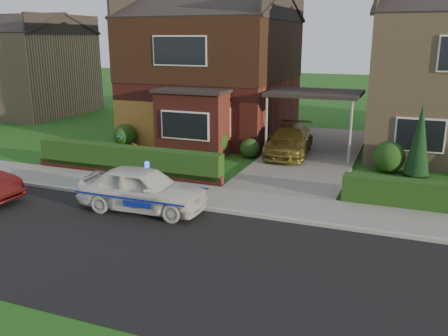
% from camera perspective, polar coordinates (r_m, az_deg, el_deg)
% --- Properties ---
extents(ground, '(120.00, 120.00, 0.00)m').
position_cam_1_polar(ground, '(10.97, -0.85, -11.43)').
color(ground, '#184C14').
rests_on(ground, ground).
extents(road, '(60.00, 6.00, 0.02)m').
position_cam_1_polar(road, '(10.97, -0.85, -11.43)').
color(road, black).
rests_on(road, ground).
extents(kerb, '(60.00, 0.16, 0.12)m').
position_cam_1_polar(kerb, '(13.58, 4.03, -5.75)').
color(kerb, '#9E9993').
rests_on(kerb, ground).
extents(sidewalk, '(60.00, 2.00, 0.10)m').
position_cam_1_polar(sidewalk, '(14.52, 5.28, -4.38)').
color(sidewalk, slate).
rests_on(sidewalk, ground).
extents(driveway, '(3.80, 12.00, 0.12)m').
position_cam_1_polar(driveway, '(20.98, 10.56, 1.67)').
color(driveway, '#666059').
rests_on(driveway, ground).
extents(house_left, '(7.50, 9.53, 7.25)m').
position_cam_1_polar(house_left, '(24.87, -1.16, 12.79)').
color(house_left, maroon).
rests_on(house_left, ground).
extents(carport_link, '(3.80, 3.00, 2.77)m').
position_cam_1_polar(carport_link, '(20.48, 10.89, 8.71)').
color(carport_link, black).
rests_on(carport_link, ground).
extents(garage_door, '(2.20, 0.10, 2.10)m').
position_cam_1_polar(garage_door, '(22.80, -10.71, 5.30)').
color(garage_door, brown).
rests_on(garage_door, ground).
extents(dwarf_wall, '(7.70, 0.25, 0.36)m').
position_cam_1_polar(dwarf_wall, '(17.87, -11.73, -0.40)').
color(dwarf_wall, maroon).
rests_on(dwarf_wall, ground).
extents(hedge_left, '(7.50, 0.55, 0.90)m').
position_cam_1_polar(hedge_left, '(18.04, -11.45, -0.83)').
color(hedge_left, '#113712').
rests_on(hedge_left, ground).
extents(shrub_left_far, '(1.08, 1.08, 1.08)m').
position_cam_1_polar(shrub_left_far, '(22.65, -11.80, 3.86)').
color(shrub_left_far, '#113712').
rests_on(shrub_left_far, ground).
extents(shrub_left_mid, '(1.32, 1.32, 1.32)m').
position_cam_1_polar(shrub_left_mid, '(20.37, -1.42, 3.25)').
color(shrub_left_mid, '#113712').
rests_on(shrub_left_mid, ground).
extents(shrub_left_near, '(0.84, 0.84, 0.84)m').
position_cam_1_polar(shrub_left_near, '(20.15, 3.12, 2.40)').
color(shrub_left_near, '#113712').
rests_on(shrub_left_near, ground).
extents(shrub_right_near, '(1.20, 1.20, 1.20)m').
position_cam_1_polar(shrub_right_near, '(18.97, 19.21, 1.28)').
color(shrub_right_near, '#113712').
rests_on(shrub_right_near, ground).
extents(conifer_a, '(0.90, 0.90, 2.60)m').
position_cam_1_polar(conifer_a, '(18.63, 22.43, 2.93)').
color(conifer_a, black).
rests_on(conifer_a, ground).
extents(neighbour_left, '(6.50, 7.00, 5.20)m').
position_cam_1_polar(neighbour_left, '(34.58, -22.42, 10.39)').
color(neighbour_left, '#A28263').
rests_on(neighbour_left, ground).
extents(police_car, '(3.53, 3.90, 1.47)m').
position_cam_1_polar(police_car, '(14.13, -9.80, -2.53)').
color(police_car, silver).
rests_on(police_car, ground).
extents(driveway_car, '(1.99, 4.24, 1.20)m').
position_cam_1_polar(driveway_car, '(20.40, 7.87, 3.29)').
color(driveway_car, olive).
rests_on(driveway_car, driveway).
extents(potted_plant_a, '(0.48, 0.37, 0.81)m').
position_cam_1_polar(potted_plant_a, '(22.23, -12.31, 3.25)').
color(potted_plant_a, gray).
rests_on(potted_plant_a, ground).
extents(potted_plant_b, '(0.49, 0.47, 0.69)m').
position_cam_1_polar(potted_plant_b, '(20.94, -6.39, 2.62)').
color(potted_plant_b, gray).
rests_on(potted_plant_b, ground).
extents(potted_plant_c, '(0.46, 0.46, 0.70)m').
position_cam_1_polar(potted_plant_c, '(20.24, -10.65, 2.00)').
color(potted_plant_c, gray).
rests_on(potted_plant_c, ground).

